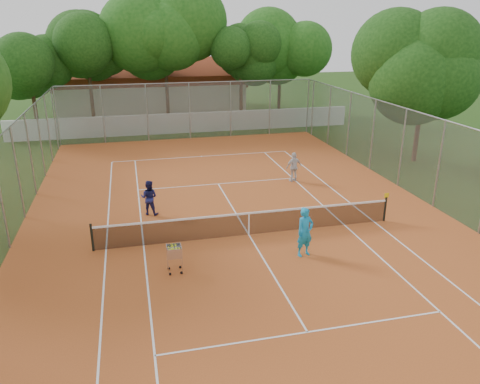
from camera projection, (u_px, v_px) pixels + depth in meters
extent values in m
plane|color=#1B370F|center=(249.00, 235.00, 18.59)|extent=(120.00, 120.00, 0.00)
cube|color=#B45523|center=(249.00, 235.00, 18.58)|extent=(18.00, 34.00, 0.02)
cube|color=white|center=(249.00, 235.00, 18.58)|extent=(10.98, 23.78, 0.01)
cube|color=black|center=(249.00, 223.00, 18.41)|extent=(11.88, 0.10, 0.98)
cube|color=slate|center=(249.00, 188.00, 17.91)|extent=(18.00, 34.00, 4.00)
cube|color=silver|center=(187.00, 123.00, 35.70)|extent=(26.00, 0.30, 1.50)
cube|color=beige|center=(151.00, 88.00, 43.91)|extent=(16.40, 9.00, 4.40)
cube|color=#12380E|center=(180.00, 62.00, 36.99)|extent=(29.00, 19.00, 10.00)
imported|color=#168AC1|center=(305.00, 232.00, 16.66)|extent=(0.76, 0.60, 1.83)
imported|color=#1B1C52|center=(149.00, 198.00, 20.32)|extent=(0.92, 0.82, 1.55)
imported|color=silver|center=(294.00, 167.00, 24.60)|extent=(0.98, 0.57, 1.58)
cube|color=silver|center=(175.00, 258.00, 15.63)|extent=(0.65, 0.65, 1.05)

